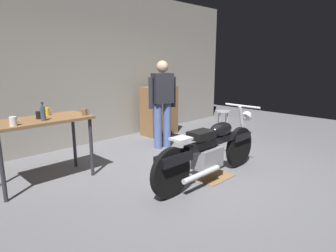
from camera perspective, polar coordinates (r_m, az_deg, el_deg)
The scene contains 13 objects.
ground_plane at distance 4.33m, azimuth 6.67°, elevation -9.87°, with size 12.00×12.00×0.00m, color slate.
back_wall at distance 6.14m, azimuth -14.21°, elevation 11.33°, with size 8.00×0.12×3.10m, color gray.
workbench at distance 4.26m, azimuth -23.87°, elevation -0.19°, with size 1.30×0.64×0.90m.
motorcycle at distance 4.10m, azimuth 8.47°, elevation -4.56°, with size 2.19×0.60×1.00m.
person_standing at distance 5.49m, azimuth -1.10°, elevation 5.04°, with size 0.55×0.32×1.67m.
shop_stool at distance 6.20m, azimuth 10.83°, elevation 1.70°, with size 0.32×0.32×0.64m.
wooden_dresser at distance 6.62m, azimuth -1.74°, elevation 3.08°, with size 0.80×0.47×1.10m.
drip_tray at distance 4.32m, azimuth 8.98°, elevation -9.91°, with size 0.56×0.40×0.01m, color olive.
mug_black_matte at distance 4.24m, azimuth -24.15°, elevation 1.99°, with size 0.11×0.08×0.10m.
mug_brown_stoneware at distance 4.29m, azimuth -16.19°, elevation 2.66°, with size 0.11×0.08×0.09m.
mug_yellow_tall at distance 4.49m, azimuth -22.91°, elevation 2.67°, with size 0.12×0.08×0.10m.
mug_white_ceramic at distance 3.91m, azimuth -28.30°, elevation 0.83°, with size 0.12×0.08×0.11m.
bottle at distance 4.07m, azimuth -23.51°, elevation 2.31°, with size 0.06×0.06×0.24m.
Camera 1 is at (-3.15, -2.47, 1.66)m, focal length 30.79 mm.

